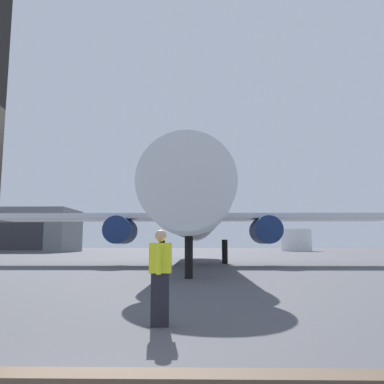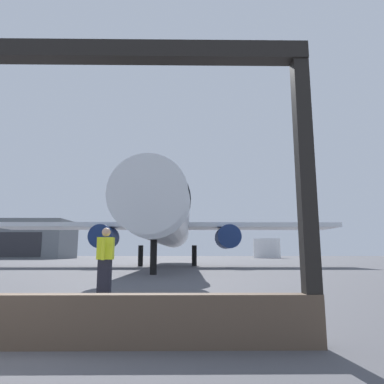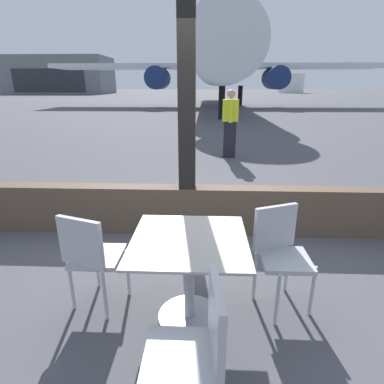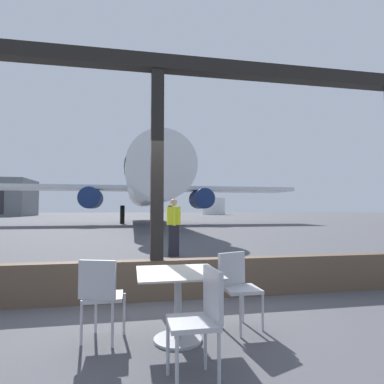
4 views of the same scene
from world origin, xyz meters
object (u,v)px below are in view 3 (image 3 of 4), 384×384
object	(u,v)px
cafe_chair_window_left	(280,248)
airplane	(216,63)
cafe_chair_window_right	(197,346)
distant_hangar	(60,75)
ground_crew_worker	(230,123)
cafe_chair_aisle_left	(91,253)
dining_table	(189,270)
fuel_storage_tank	(291,83)

from	to	relation	value
cafe_chair_window_left	airplane	size ratio (longest dim) A/B	0.03
cafe_chair_window_right	distant_hangar	distance (m)	81.14
cafe_chair_window_right	ground_crew_worker	distance (m)	7.03
cafe_chair_aisle_left	ground_crew_worker	size ratio (longest dim) A/B	0.51
dining_table	cafe_chair_window_left	world-z (taller)	cafe_chair_window_left
airplane	ground_crew_worker	size ratio (longest dim) A/B	17.32
airplane	cafe_chair_window_left	bearing A→B (deg)	-90.53
ground_crew_worker	airplane	bearing A→B (deg)	89.31
dining_table	distant_hangar	xyz separation A→B (m)	(-33.74, 72.84, 3.55)
airplane	distant_hangar	xyz separation A→B (m)	(-34.75, 45.55, 0.28)
fuel_storage_tank	cafe_chair_window_right	bearing A→B (deg)	-104.70
dining_table	cafe_chair_window_right	world-z (taller)	cafe_chair_window_right
ground_crew_worker	cafe_chair_window_right	bearing A→B (deg)	-95.52
fuel_storage_tank	cafe_chair_window_left	bearing A→B (deg)	-104.44
cafe_chair_window_right	ground_crew_worker	size ratio (longest dim) A/B	0.53
dining_table	airplane	bearing A→B (deg)	87.88
dining_table	cafe_chair_window_right	size ratio (longest dim) A/B	0.96
cafe_chair_aisle_left	fuel_storage_tank	xyz separation A→B (m)	(22.72, 82.24, 1.75)
cafe_chair_window_left	cafe_chair_window_right	xyz separation A→B (m)	(-0.68, -1.08, 0.02)
fuel_storage_tank	distant_hangar	bearing A→B (deg)	-170.31
dining_table	airplane	distance (m)	27.51
cafe_chair_aisle_left	distant_hangar	xyz separation A→B (m)	(-32.93, 72.74, 3.48)
cafe_chair_aisle_left	fuel_storage_tank	bearing A→B (deg)	74.55
dining_table	cafe_chair_window_left	distance (m)	0.80
cafe_chair_window_right	cafe_chair_aisle_left	distance (m)	1.29
cafe_chair_window_left	distant_hangar	size ratio (longest dim) A/B	0.04
dining_table	ground_crew_worker	bearing A→B (deg)	83.00
cafe_chair_aisle_left	airplane	xyz separation A→B (m)	(1.83, 27.19, 3.20)
cafe_chair_window_right	distant_hangar	xyz separation A→B (m)	(-33.82, 73.67, 3.46)
distant_hangar	fuel_storage_tank	distance (m)	56.48
cafe_chair_window_right	airplane	distance (m)	28.32
cafe_chair_aisle_left	ground_crew_worker	world-z (taller)	ground_crew_worker
dining_table	cafe_chair_window_left	bearing A→B (deg)	18.14
ground_crew_worker	fuel_storage_tank	xyz separation A→B (m)	(21.15, 76.19, 1.38)
cafe_chair_window_left	cafe_chair_aisle_left	distance (m)	1.58
cafe_chair_window_right	distant_hangar	size ratio (longest dim) A/B	0.04
cafe_chair_window_right	ground_crew_worker	bearing A→B (deg)	84.48
cafe_chair_window_right	airplane	bearing A→B (deg)	88.11
ground_crew_worker	dining_table	bearing A→B (deg)	-97.00
distant_hangar	cafe_chair_window_right	bearing A→B (deg)	-65.34
cafe_chair_window_left	ground_crew_worker	distance (m)	5.91
dining_table	fuel_storage_tank	distance (m)	85.22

